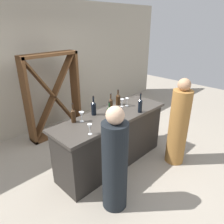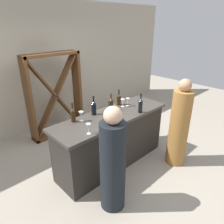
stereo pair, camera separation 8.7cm
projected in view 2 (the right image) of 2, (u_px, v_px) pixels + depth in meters
The scene contains 16 objects.
ground_plane at pixel (112, 162), 3.79m from camera, with size 12.00×12.00×0.00m, color #9E9384.
back_wall at pixel (44, 67), 4.69m from camera, with size 8.00×0.10×2.80m, color #B2A893.
bar_counter at pixel (112, 139), 3.60m from camera, with size 2.11×0.67×0.94m.
wine_rack at pixel (55, 95), 4.46m from camera, with size 1.20×0.28×1.78m.
wine_bottle_leftmost_amber_brown at pixel (73, 115), 3.14m from camera, with size 0.07×0.07×0.31m.
wine_bottle_second_left_near_black at pixel (94, 108), 3.38m from camera, with size 0.08×0.08×0.32m.
wine_bottle_center_olive_green at pixel (109, 112), 3.24m from camera, with size 0.07×0.07×0.28m.
wine_bottle_second_right_amber_brown at pixel (111, 104), 3.55m from camera, with size 0.07×0.07×0.30m.
wine_bottle_rightmost_amber_brown at pixel (119, 99), 3.78m from camera, with size 0.08×0.08×0.28m.
wine_bottle_far_right_near_black at pixel (140, 105), 3.45m from camera, with size 0.07×0.07×0.34m.
wine_glass_near_left at pixel (88, 127), 2.80m from camera, with size 0.06×0.06×0.15m.
wine_glass_near_center at pixel (128, 100), 3.72m from camera, with size 0.07×0.07×0.15m.
wine_glass_near_right at pixel (123, 101), 3.70m from camera, with size 0.07×0.07×0.14m.
wine_glass_far_left at pixel (81, 114), 3.16m from camera, with size 0.08×0.08×0.16m.
person_left_guest at pixel (113, 164), 2.66m from camera, with size 0.40×0.40×1.47m.
person_center_guest at pixel (179, 126), 3.53m from camera, with size 0.41×0.41×1.54m.
Camera 2 is at (-2.15, -2.24, 2.35)m, focal length 33.45 mm.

